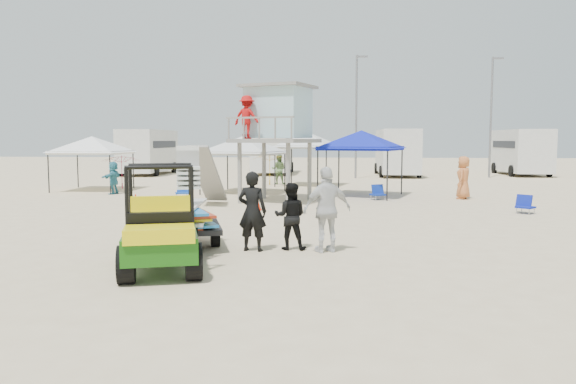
# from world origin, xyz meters

# --- Properties ---
(ground) EXTENTS (140.00, 140.00, 0.00)m
(ground) POSITION_xyz_m (0.00, 0.00, 0.00)
(ground) COLOR beige
(ground) RESTS_ON ground
(utility_cart) EXTENTS (2.02, 2.94, 2.03)m
(utility_cart) POSITION_xyz_m (-1.78, 0.31, 0.95)
(utility_cart) COLOR #15510C
(utility_cart) RESTS_ON ground
(surf_trailer) EXTENTS (1.82, 2.59, 2.10)m
(surf_trailer) POSITION_xyz_m (-1.78, 2.65, 0.86)
(surf_trailer) COLOR black
(surf_trailer) RESTS_ON ground
(man_left) EXTENTS (0.72, 0.53, 1.83)m
(man_left) POSITION_xyz_m (-0.26, 2.35, 0.91)
(man_left) COLOR black
(man_left) RESTS_ON ground
(man_mid) EXTENTS (0.76, 0.60, 1.55)m
(man_mid) POSITION_xyz_m (0.59, 2.60, 0.78)
(man_mid) COLOR black
(man_mid) RESTS_ON ground
(man_right) EXTENTS (1.23, 0.89, 1.94)m
(man_right) POSITION_xyz_m (1.44, 2.35, 0.97)
(man_right) COLOR silver
(man_right) RESTS_ON ground
(lifeguard_tower) EXTENTS (3.71, 3.71, 4.64)m
(lifeguard_tower) POSITION_xyz_m (-0.88, 12.59, 3.46)
(lifeguard_tower) COLOR gray
(lifeguard_tower) RESTS_ON ground
(canopy_blue) EXTENTS (4.06, 4.06, 3.36)m
(canopy_blue) POSITION_xyz_m (2.80, 15.23, 2.81)
(canopy_blue) COLOR black
(canopy_blue) RESTS_ON ground
(canopy_white_a) EXTENTS (3.92, 3.92, 3.12)m
(canopy_white_a) POSITION_xyz_m (-2.71, 16.27, 2.57)
(canopy_white_a) COLOR black
(canopy_white_a) RESTS_ON ground
(canopy_white_b) EXTENTS (3.22, 3.22, 3.11)m
(canopy_white_b) POSITION_xyz_m (-10.50, 17.03, 2.56)
(canopy_white_b) COLOR black
(canopy_white_b) RESTS_ON ground
(canopy_white_c) EXTENTS (3.64, 3.64, 3.35)m
(canopy_white_c) POSITION_xyz_m (0.14, 20.77, 2.80)
(canopy_white_c) COLOR black
(canopy_white_c) RESTS_ON ground
(umbrella_a) EXTENTS (2.10, 2.14, 1.77)m
(umbrella_a) POSITION_xyz_m (-9.37, 17.95, 0.88)
(umbrella_a) COLOR #B31331
(umbrella_a) RESTS_ON ground
(umbrella_b) EXTENTS (2.48, 2.50, 1.78)m
(umbrella_b) POSITION_xyz_m (-2.00, 21.00, 0.89)
(umbrella_b) COLOR gold
(umbrella_b) RESTS_ON ground
(cone_near) EXTENTS (0.34, 0.34, 0.50)m
(cone_near) POSITION_xyz_m (-1.18, 9.72, 0.25)
(cone_near) COLOR red
(cone_near) RESTS_ON ground
(cone_far) EXTENTS (0.34, 0.34, 0.50)m
(cone_far) POSITION_xyz_m (-5.93, 10.44, 0.25)
(cone_far) COLOR red
(cone_far) RESTS_ON ground
(beach_chair_a) EXTENTS (0.68, 0.74, 0.64)m
(beach_chair_a) POSITION_xyz_m (-5.04, 13.83, 0.31)
(beach_chair_a) COLOR #0E3CA1
(beach_chair_a) RESTS_ON ground
(beach_chair_b) EXTENTS (0.71, 0.79, 0.64)m
(beach_chair_b) POSITION_xyz_m (3.44, 13.75, 0.31)
(beach_chair_b) COLOR #0E2A97
(beach_chair_b) RESTS_ON ground
(beach_chair_c) EXTENTS (0.74, 0.85, 0.64)m
(beach_chair_c) POSITION_xyz_m (8.17, 9.69, 0.31)
(beach_chair_c) COLOR #0D1C96
(beach_chair_c) RESTS_ON ground
(rv_far_left) EXTENTS (2.64, 6.80, 3.25)m
(rv_far_left) POSITION_xyz_m (-12.00, 29.99, 1.80)
(rv_far_left) COLOR silver
(rv_far_left) RESTS_ON ground
(rv_mid_left) EXTENTS (2.65, 6.50, 3.25)m
(rv_mid_left) POSITION_xyz_m (-3.00, 31.49, 1.80)
(rv_mid_left) COLOR silver
(rv_mid_left) RESTS_ON ground
(rv_mid_right) EXTENTS (2.64, 7.00, 3.25)m
(rv_mid_right) POSITION_xyz_m (6.00, 29.99, 1.80)
(rv_mid_right) COLOR silver
(rv_mid_right) RESTS_ON ground
(rv_far_right) EXTENTS (2.64, 6.60, 3.25)m
(rv_far_right) POSITION_xyz_m (15.00, 31.49, 1.80)
(rv_far_right) COLOR silver
(rv_far_right) RESTS_ON ground
(light_pole_left) EXTENTS (0.14, 0.14, 8.00)m
(light_pole_left) POSITION_xyz_m (3.00, 27.00, 4.00)
(light_pole_left) COLOR slate
(light_pole_left) RESTS_ON ground
(light_pole_right) EXTENTS (0.14, 0.14, 8.00)m
(light_pole_right) POSITION_xyz_m (12.00, 28.50, 4.00)
(light_pole_right) COLOR slate
(light_pole_right) RESTS_ON ground
(distant_beachgoers) EXTENTS (16.59, 8.23, 1.84)m
(distant_beachgoers) POSITION_xyz_m (-1.09, 16.94, 0.85)
(distant_beachgoers) COLOR teal
(distant_beachgoers) RESTS_ON ground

